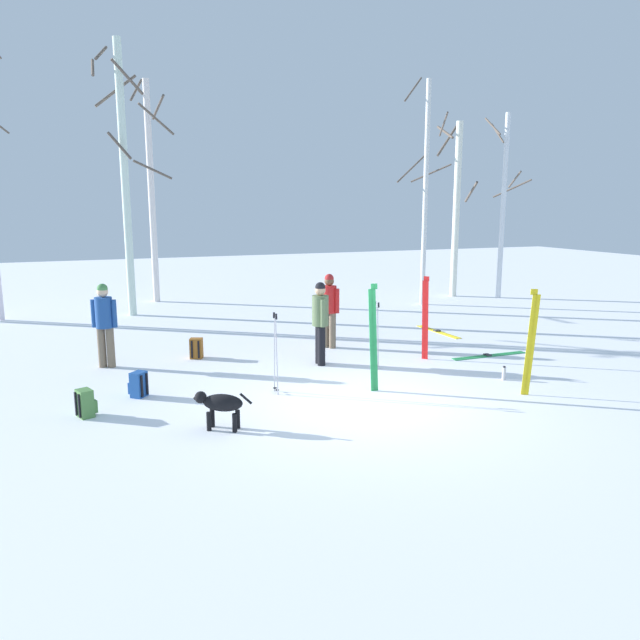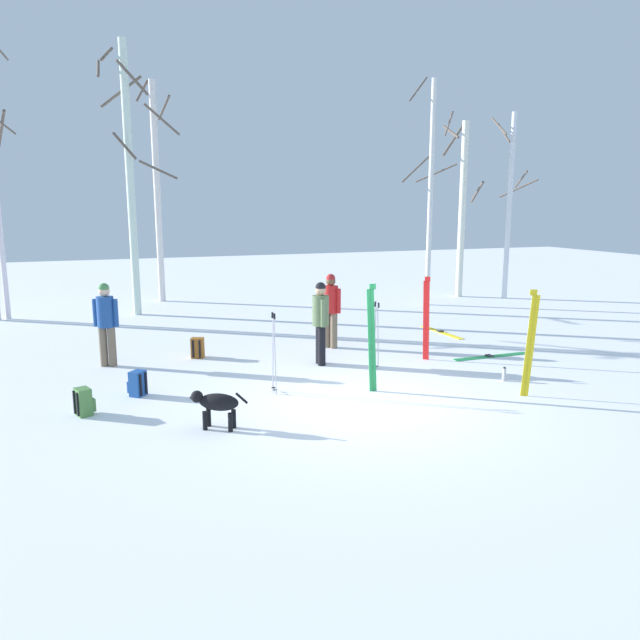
{
  "view_description": "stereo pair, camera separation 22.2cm",
  "coord_description": "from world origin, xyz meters",
  "views": [
    {
      "loc": [
        -4.22,
        -8.74,
        3.24
      ],
      "look_at": [
        0.1,
        2.19,
        1.0
      ],
      "focal_mm": 33.82,
      "sensor_mm": 36.0,
      "label": 1
    },
    {
      "loc": [
        -4.02,
        -8.82,
        3.24
      ],
      "look_at": [
        0.1,
        2.19,
        1.0
      ],
      "focal_mm": 33.82,
      "sensor_mm": 36.0,
      "label": 2
    }
  ],
  "objects": [
    {
      "name": "ski_poles_1",
      "position": [
        1.15,
        1.79,
        0.73
      ],
      "size": [
        0.07,
        0.25,
        1.36
      ],
      "color": "#B2B2BC",
      "rests_on": "ground_plane"
    },
    {
      "name": "birch_tree_4",
      "position": [
        6.22,
        8.44,
        3.71
      ],
      "size": [
        1.77,
        1.63,
        7.31
      ],
      "color": "silver",
      "rests_on": "ground_plane"
    },
    {
      "name": "birch_tree_5",
      "position": [
        8.22,
        9.62,
        3.19
      ],
      "size": [
        1.36,
        1.35,
        6.1
      ],
      "color": "silver",
      "rests_on": "ground_plane"
    },
    {
      "name": "backpack_2",
      "position": [
        -4.33,
        0.92,
        0.21
      ],
      "size": [
        0.33,
        0.31,
        0.44
      ],
      "color": "#4C7F3F",
      "rests_on": "ground_plane"
    },
    {
      "name": "ski_pair_planted_1",
      "position": [
        2.46,
        2.1,
        0.89
      ],
      "size": [
        0.12,
        0.14,
        1.78
      ],
      "color": "red",
      "rests_on": "ground_plane"
    },
    {
      "name": "ground_plane",
      "position": [
        0.0,
        0.0,
        0.0
      ],
      "size": [
        60.0,
        60.0,
        0.0
      ],
      "primitive_type": "plane",
      "color": "white"
    },
    {
      "name": "ski_pair_planted_0",
      "position": [
        0.42,
        0.47,
        0.96
      ],
      "size": [
        0.22,
        0.03,
        1.92
      ],
      "color": "green",
      "rests_on": "ground_plane"
    },
    {
      "name": "ski_pair_lying_0",
      "position": [
        3.93,
        1.79,
        0.01
      ],
      "size": [
        1.83,
        0.18,
        0.05
      ],
      "color": "green",
      "rests_on": "ground_plane"
    },
    {
      "name": "birch_tree_6",
      "position": [
        9.51,
        8.7,
        3.3
      ],
      "size": [
        1.62,
        1.42,
        6.33
      ],
      "color": "silver",
      "rests_on": "ground_plane"
    },
    {
      "name": "ski_pair_lying_1",
      "position": [
        4.27,
        4.38,
        0.01
      ],
      "size": [
        0.23,
        1.78,
        0.05
      ],
      "color": "yellow",
      "rests_on": "ground_plane"
    },
    {
      "name": "birch_tree_3",
      "position": [
        -1.92,
        12.26,
        3.79
      ],
      "size": [
        1.39,
        1.35,
        7.31
      ],
      "color": "silver",
      "rests_on": "ground_plane"
    },
    {
      "name": "ski_poles_0",
      "position": [
        -1.21,
        0.99,
        0.76
      ],
      "size": [
        0.07,
        0.23,
        1.43
      ],
      "color": "#B2B2BC",
      "rests_on": "ground_plane"
    },
    {
      "name": "dog",
      "position": [
        -2.49,
        -0.39,
        0.39
      ],
      "size": [
        0.79,
        0.51,
        0.57
      ],
      "color": "black",
      "rests_on": "ground_plane"
    },
    {
      "name": "person_1",
      "position": [
        -3.89,
        3.89,
        0.98
      ],
      "size": [
        0.49,
        0.34,
        1.72
      ],
      "color": "#72604C",
      "rests_on": "ground_plane"
    },
    {
      "name": "backpack_1",
      "position": [
        -2.06,
        3.95,
        0.21
      ],
      "size": [
        0.32,
        0.34,
        0.44
      ],
      "color": "#99591E",
      "rests_on": "ground_plane"
    },
    {
      "name": "backpack_0",
      "position": [
        -3.47,
        1.65,
        0.21
      ],
      "size": [
        0.35,
        0.34,
        0.44
      ],
      "color": "#1E4C99",
      "rests_on": "ground_plane"
    },
    {
      "name": "water_bottle_0",
      "position": [
        3.04,
        0.18,
        0.13
      ],
      "size": [
        0.07,
        0.07,
        0.27
      ],
      "color": "silver",
      "rests_on": "ground_plane"
    },
    {
      "name": "birch_tree_2",
      "position": [
        -2.93,
        9.87,
        4.15
      ],
      "size": [
        1.39,
        1.39,
        7.82
      ],
      "color": "silver",
      "rests_on": "ground_plane"
    },
    {
      "name": "person_0",
      "position": [
        0.23,
        2.51,
        0.98
      ],
      "size": [
        0.34,
        0.52,
        1.72
      ],
      "color": "black",
      "rests_on": "ground_plane"
    },
    {
      "name": "person_2",
      "position": [
        0.97,
        3.82,
        0.98
      ],
      "size": [
        0.36,
        0.43,
        1.72
      ],
      "color": "#72604C",
      "rests_on": "ground_plane"
    },
    {
      "name": "ski_pair_planted_2",
      "position": [
        2.83,
        -0.72,
        0.92
      ],
      "size": [
        0.21,
        0.12,
        1.86
      ],
      "color": "yellow",
      "rests_on": "ground_plane"
    }
  ]
}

